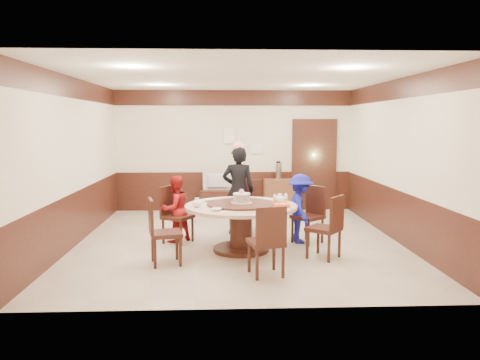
{
  "coord_description": "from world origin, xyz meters",
  "views": [
    {
      "loc": [
        -0.31,
        -7.96,
        2.04
      ],
      "look_at": [
        0.02,
        -0.23,
        1.1
      ],
      "focal_mm": 35.0,
      "sensor_mm": 36.0,
      "label": 1
    }
  ],
  "objects_px": {
    "person_red": "(175,209)",
    "side_cabinet": "(281,195)",
    "television": "(218,181)",
    "person_standing": "(238,190)",
    "person_blue": "(300,208)",
    "thermos": "(278,171)",
    "banquet_table": "(241,218)",
    "shrimp_platter": "(282,206)",
    "birthday_cake": "(242,198)",
    "tv_stand": "(218,201)"
  },
  "relations": [
    {
      "from": "person_standing",
      "to": "side_cabinet",
      "type": "height_order",
      "value": "person_standing"
    },
    {
      "from": "person_blue",
      "to": "thermos",
      "type": "xyz_separation_m",
      "value": [
        -0.02,
        2.92,
        0.35
      ]
    },
    {
      "from": "person_red",
      "to": "banquet_table",
      "type": "bearing_deg",
      "value": 107.77
    },
    {
      "from": "person_red",
      "to": "side_cabinet",
      "type": "height_order",
      "value": "person_red"
    },
    {
      "from": "person_blue",
      "to": "shrimp_platter",
      "type": "bearing_deg",
      "value": 150.06
    },
    {
      "from": "person_red",
      "to": "birthday_cake",
      "type": "distance_m",
      "value": 1.31
    },
    {
      "from": "side_cabinet",
      "to": "television",
      "type": "bearing_deg",
      "value": -178.82
    },
    {
      "from": "tv_stand",
      "to": "person_blue",
      "type": "bearing_deg",
      "value": -63.92
    },
    {
      "from": "person_blue",
      "to": "shrimp_platter",
      "type": "xyz_separation_m",
      "value": [
        -0.43,
        -0.81,
        0.18
      ]
    },
    {
      "from": "television",
      "to": "side_cabinet",
      "type": "bearing_deg",
      "value": -175.46
    },
    {
      "from": "banquet_table",
      "to": "tv_stand",
      "type": "relative_size",
      "value": 2.1
    },
    {
      "from": "thermos",
      "to": "shrimp_platter",
      "type": "bearing_deg",
      "value": -96.26
    },
    {
      "from": "person_standing",
      "to": "person_red",
      "type": "bearing_deg",
      "value": 29.15
    },
    {
      "from": "shrimp_platter",
      "to": "side_cabinet",
      "type": "distance_m",
      "value": 3.78
    },
    {
      "from": "banquet_table",
      "to": "person_red",
      "type": "height_order",
      "value": "person_red"
    },
    {
      "from": "shrimp_platter",
      "to": "thermos",
      "type": "distance_m",
      "value": 3.76
    },
    {
      "from": "television",
      "to": "person_red",
      "type": "bearing_deg",
      "value": 78.3
    },
    {
      "from": "banquet_table",
      "to": "television",
      "type": "height_order",
      "value": "television"
    },
    {
      "from": "shrimp_platter",
      "to": "thermos",
      "type": "relative_size",
      "value": 0.79
    },
    {
      "from": "television",
      "to": "thermos",
      "type": "height_order",
      "value": "thermos"
    },
    {
      "from": "person_standing",
      "to": "tv_stand",
      "type": "xyz_separation_m",
      "value": [
        -0.38,
        2.17,
        -0.56
      ]
    },
    {
      "from": "person_red",
      "to": "side_cabinet",
      "type": "xyz_separation_m",
      "value": [
        2.19,
        2.76,
        -0.2
      ]
    },
    {
      "from": "birthday_cake",
      "to": "side_cabinet",
      "type": "xyz_separation_m",
      "value": [
        1.07,
        3.38,
        -0.48
      ]
    },
    {
      "from": "television",
      "to": "person_standing",
      "type": "bearing_deg",
      "value": 103.28
    },
    {
      "from": "shrimp_platter",
      "to": "television",
      "type": "bearing_deg",
      "value": 104.94
    },
    {
      "from": "banquet_table",
      "to": "person_red",
      "type": "relative_size",
      "value": 1.55
    },
    {
      "from": "person_standing",
      "to": "person_red",
      "type": "xyz_separation_m",
      "value": [
        -1.11,
        -0.55,
        -0.23
      ]
    },
    {
      "from": "person_blue",
      "to": "television",
      "type": "height_order",
      "value": "person_blue"
    },
    {
      "from": "person_standing",
      "to": "television",
      "type": "bearing_deg",
      "value": -77.34
    },
    {
      "from": "birthday_cake",
      "to": "shrimp_platter",
      "type": "bearing_deg",
      "value": -30.23
    },
    {
      "from": "shrimp_platter",
      "to": "thermos",
      "type": "xyz_separation_m",
      "value": [
        0.41,
        3.73,
        0.16
      ]
    },
    {
      "from": "banquet_table",
      "to": "thermos",
      "type": "distance_m",
      "value": 3.58
    },
    {
      "from": "birthday_cake",
      "to": "banquet_table",
      "type": "bearing_deg",
      "value": -110.4
    },
    {
      "from": "tv_stand",
      "to": "television",
      "type": "height_order",
      "value": "television"
    },
    {
      "from": "television",
      "to": "person_blue",
      "type": "bearing_deg",
      "value": 119.44
    },
    {
      "from": "birthday_cake",
      "to": "tv_stand",
      "type": "xyz_separation_m",
      "value": [
        -0.39,
        3.35,
        -0.61
      ]
    },
    {
      "from": "shrimp_platter",
      "to": "person_red",
      "type": "bearing_deg",
      "value": 150.51
    },
    {
      "from": "person_blue",
      "to": "thermos",
      "type": "height_order",
      "value": "person_blue"
    },
    {
      "from": "person_blue",
      "to": "tv_stand",
      "type": "bearing_deg",
      "value": 23.86
    },
    {
      "from": "shrimp_platter",
      "to": "television",
      "type": "relative_size",
      "value": 0.42
    },
    {
      "from": "banquet_table",
      "to": "tv_stand",
      "type": "bearing_deg",
      "value": 96.38
    },
    {
      "from": "television",
      "to": "side_cabinet",
      "type": "xyz_separation_m",
      "value": [
        1.46,
        0.03,
        -0.33
      ]
    },
    {
      "from": "person_red",
      "to": "person_blue",
      "type": "bearing_deg",
      "value": 133.76
    },
    {
      "from": "person_blue",
      "to": "tv_stand",
      "type": "distance_m",
      "value": 3.23
    },
    {
      "from": "side_cabinet",
      "to": "thermos",
      "type": "bearing_deg",
      "value": 180.0
    },
    {
      "from": "person_blue",
      "to": "shrimp_platter",
      "type": "height_order",
      "value": "person_blue"
    },
    {
      "from": "tv_stand",
      "to": "thermos",
      "type": "bearing_deg",
      "value": 1.23
    },
    {
      "from": "birthday_cake",
      "to": "tv_stand",
      "type": "height_order",
      "value": "birthday_cake"
    },
    {
      "from": "side_cabinet",
      "to": "person_red",
      "type": "bearing_deg",
      "value": -128.5
    },
    {
      "from": "birthday_cake",
      "to": "side_cabinet",
      "type": "distance_m",
      "value": 3.58
    }
  ]
}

